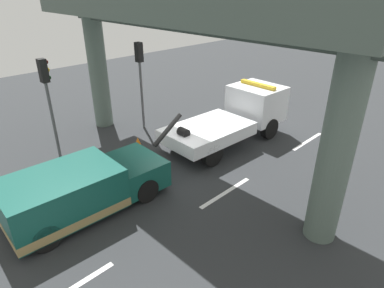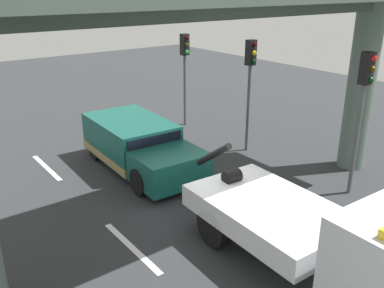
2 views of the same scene
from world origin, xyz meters
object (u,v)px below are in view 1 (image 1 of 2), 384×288
tow_truck_white (237,115)px  towed_van_green (80,191)px  traffic_light_mid (140,67)px  traffic_cone_orange (138,145)px  traffic_light_far (47,88)px

tow_truck_white → towed_van_green: (-7.96, 0.03, -0.42)m
traffic_light_mid → towed_van_green: bearing=-143.8°
traffic_light_mid → traffic_cone_orange: traffic_light_mid is taller
tow_truck_white → traffic_light_mid: size_ratio=1.70×
traffic_light_mid → traffic_cone_orange: (-1.81, -1.95, -2.80)m
traffic_light_far → traffic_light_mid: bearing=0.0°
traffic_light_far → traffic_cone_orange: 4.30m
traffic_light_far → traffic_light_mid: (4.50, 0.00, 0.07)m
tow_truck_white → traffic_light_mid: traffic_light_mid is taller
tow_truck_white → traffic_light_mid: (-2.33, 4.15, 1.92)m
towed_van_green → traffic_light_far: (1.13, 4.11, 2.27)m
traffic_light_far → towed_van_green: bearing=-105.4°
traffic_light_mid → traffic_cone_orange: size_ratio=6.33×
towed_van_green → traffic_cone_orange: towed_van_green is taller
traffic_light_far → traffic_light_mid: size_ratio=0.98×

